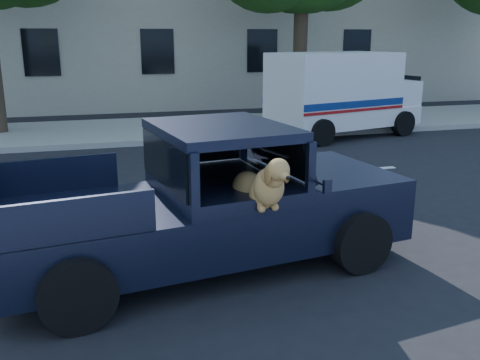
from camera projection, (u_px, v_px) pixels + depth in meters
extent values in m
plane|color=black|center=(214.00, 248.00, 7.21)|extent=(120.00, 120.00, 0.00)
cube|color=gray|center=(145.00, 130.00, 15.74)|extent=(60.00, 4.00, 0.15)
cylinder|color=#332619|center=(300.00, 54.00, 16.85)|extent=(0.44, 0.44, 4.40)
cube|color=black|center=(204.00, 220.00, 6.56)|extent=(5.13, 2.60, 0.62)
cube|color=black|center=(326.00, 175.00, 7.14)|extent=(1.68, 2.08, 0.15)
cube|color=black|center=(221.00, 129.00, 6.36)|extent=(1.72, 2.01, 0.11)
cube|color=black|center=(277.00, 151.00, 6.75)|extent=(0.48, 1.64, 0.53)
cube|color=black|center=(250.00, 211.00, 6.30)|extent=(0.59, 0.59, 0.36)
cube|color=black|center=(327.00, 187.00, 5.75)|extent=(0.10, 0.06, 0.15)
cube|color=silver|center=(343.00, 116.00, 15.27)|extent=(4.58, 2.91, 0.50)
cube|color=silver|center=(334.00, 81.00, 14.81)|extent=(3.80, 2.71, 1.51)
cube|color=silver|center=(387.00, 91.00, 15.91)|extent=(1.34, 2.03, 0.71)
cube|color=navy|center=(356.00, 104.00, 14.15)|extent=(3.32, 0.87, 0.18)
cube|color=#9E0F0F|center=(356.00, 110.00, 14.19)|extent=(3.32, 0.87, 0.07)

